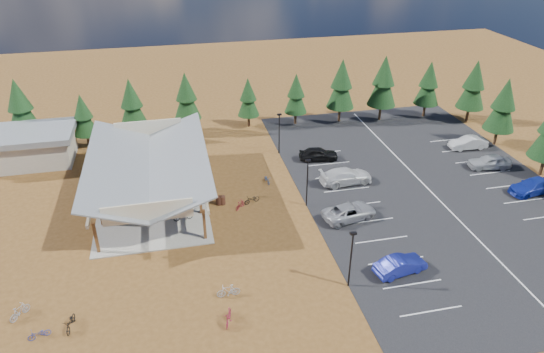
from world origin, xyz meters
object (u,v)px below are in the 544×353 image
Objects in this scene: bike_3 at (132,162)px; car_4 at (318,154)px; outbuilding at (26,147)px; bike_pavilion at (148,164)px; bike_4 at (183,216)px; car_2 at (349,212)px; bike_1 at (124,208)px; bike_10 at (39,334)px; trash_bin_1 at (222,200)px; bike_6 at (185,174)px; car_7 at (533,186)px; bike_7 at (172,156)px; car_1 at (400,265)px; bike_14 at (267,179)px; car_3 at (346,176)px; car_8 at (490,162)px; lamp_post_0 at (351,256)px; bike_5 at (174,205)px; bike_16 at (252,199)px; trash_bin_0 at (219,200)px; bike_2 at (117,192)px; car_9 at (468,143)px; bike_13 at (228,291)px; bike_0 at (130,219)px; lamp_post_1 at (307,180)px; bike_11 at (229,317)px; bike_15 at (240,205)px; bike_9 at (19,311)px; bike_8 at (71,323)px; lamp_post_2 at (279,131)px.

bike_3 is 21.50m from car_4.
bike_pavilion is at bearing -38.16° from outbuilding.
bike_3 is at bearing 14.30° from bike_4.
bike_4 is at bearing 67.27° from car_2.
bike_1 reaches higher than bike_10.
trash_bin_1 is 0.47× the size of bike_6.
car_7 reaches higher than bike_4.
car_1 is (17.34, -24.21, 0.16)m from bike_7.
bike_3 is 15.92m from bike_14.
car_8 is at bearing -94.30° from car_3.
lamp_post_0 is at bearing 177.79° from car_4.
trash_bin_1 is 0.50× the size of bike_3.
bike_3 is 11.30m from bike_5.
bike_pavilion reaches higher than bike_16.
bike_2 is at bearing 159.55° from trash_bin_0.
bike_3 is at bearing 106.80° from bike_pavilion.
trash_bin_0 is 0.20× the size of car_9.
bike_pavilion is 10.40× the size of bike_2.
car_7 is at bearing -8.53° from trash_bin_1.
bike_3 reaches higher than bike_10.
bike_13 is 34.91m from car_8.
bike_0 reaches higher than bike_16.
car_3 is (22.57, -8.86, 0.22)m from bike_3.
bike_7 is 0.39× the size of car_1.
bike_7 is at bearing 135.96° from bike_14.
car_8 is 1.02× the size of car_9.
bike_pavilion is at bearing 161.57° from lamp_post_1.
bike_6 is at bearing 42.16° from bike_pavilion.
outbuilding reaches higher than bike_11.
lamp_post_1 reaches higher than bike_1.
car_8 is (30.63, 1.04, 0.39)m from trash_bin_1.
car_2 is 1.16× the size of car_4.
bike_4 is 20.27m from car_1.
car_4 is (21.18, 8.82, 0.24)m from bike_0.
bike_5 is 0.37× the size of car_8.
bike_0 reaches higher than trash_bin_0.
car_7 is at bearing -144.64° from bike_15.
trash_bin_0 is 0.50× the size of bike_3.
bike_7 reaches higher than trash_bin_1.
car_3 reaches higher than bike_9.
car_9 is (41.48, 2.38, 0.20)m from bike_2.
bike_14 is 25.46m from car_8.
bike_7 is at bearing -80.24° from bike_9.
trash_bin_1 is 18.81m from bike_8.
bike_15 is (-6.55, -11.14, -2.52)m from lamp_post_2.
lamp_post_1 is at bearing -154.98° from bike_7.
bike_9 reaches higher than bike_15.
bike_13 is 0.35× the size of car_2.
trash_bin_0 is 0.50× the size of bike_11.
car_2 is (32.35, -19.13, -1.26)m from outbuilding.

